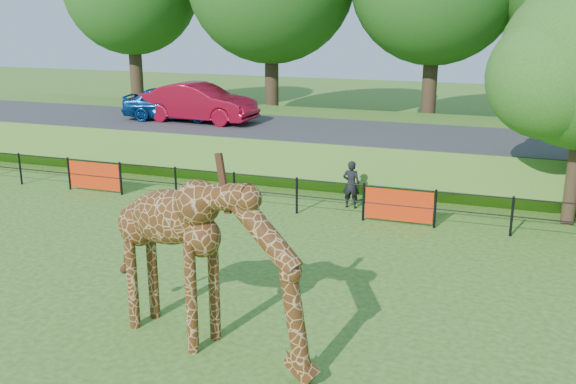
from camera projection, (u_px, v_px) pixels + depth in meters
name	position (u px, v px, depth m)	size (l,w,h in m)	color
ground	(159.00, 341.00, 11.71)	(90.00, 90.00, 0.00)	#2A6419
giraffe	(208.00, 264.00, 11.05)	(4.48, 0.82, 3.20)	#502A10
perimeter_fence	(297.00, 196.00, 18.83)	(28.07, 0.10, 1.10)	black
embankment	(356.00, 143.00, 25.61)	(40.00, 9.00, 1.30)	#2A6419
road	(347.00, 132.00, 24.06)	(40.00, 5.00, 0.12)	#313134
car_blue	(173.00, 103.00, 26.28)	(1.63, 4.05, 1.38)	#124692
car_red	(199.00, 103.00, 25.77)	(1.63, 4.69, 1.54)	#A80C26
visitor	(351.00, 184.00, 19.34)	(0.53, 0.35, 1.46)	black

